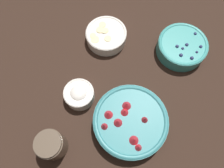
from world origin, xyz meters
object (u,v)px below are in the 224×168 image
object	(u,v)px
bowl_blueberries	(182,46)
jar_chocolate	(52,145)
bowl_cream	(79,94)
bowl_strawberries	(130,122)
bowl_bananas	(106,35)

from	to	relation	value
bowl_blueberries	jar_chocolate	size ratio (longest dim) A/B	1.88
bowl_blueberries	jar_chocolate	distance (m)	0.59
bowl_cream	jar_chocolate	size ratio (longest dim) A/B	1.06
bowl_strawberries	jar_chocolate	size ratio (longest dim) A/B	2.48
bowl_blueberries	bowl_bananas	world-z (taller)	bowl_blueberries
bowl_blueberries	jar_chocolate	xyz separation A→B (m)	(0.50, -0.32, 0.01)
bowl_bananas	jar_chocolate	bearing A→B (deg)	-3.03
bowl_bananas	bowl_cream	world-z (taller)	bowl_cream
bowl_blueberries	jar_chocolate	bearing A→B (deg)	-32.63
bowl_blueberries	bowl_cream	xyz separation A→B (m)	(0.31, -0.30, -0.00)
jar_chocolate	bowl_cream	bearing A→B (deg)	175.51
bowl_blueberries	bowl_cream	distance (m)	0.43
bowl_strawberries	bowl_cream	distance (m)	0.20
bowl_cream	bowl_blueberries	bearing A→B (deg)	135.26
jar_chocolate	bowl_blueberries	bearing A→B (deg)	147.37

